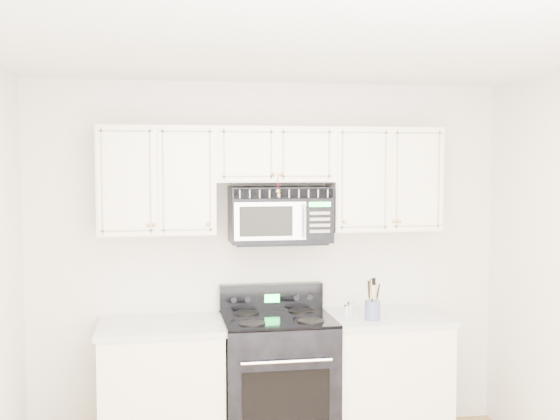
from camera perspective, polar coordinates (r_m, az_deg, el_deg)
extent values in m
cube|color=white|center=(3.50, 3.74, 13.38)|extent=(3.50, 3.50, 0.01)
cube|color=beige|center=(5.22, -0.85, -4.01)|extent=(3.50, 0.01, 2.60)
cube|color=#F8E6CE|center=(5.05, -9.55, -14.39)|extent=(0.82, 0.63, 0.88)
cube|color=silver|center=(4.92, -9.61, -9.30)|extent=(0.86, 0.65, 0.04)
cube|color=#F8E6CE|center=(5.30, 8.54, -13.48)|extent=(0.82, 0.63, 0.88)
cube|color=silver|center=(5.18, 8.59, -8.62)|extent=(0.86, 0.65, 0.04)
cube|color=black|center=(5.10, -0.19, -13.92)|extent=(0.77, 0.66, 0.92)
cube|color=black|center=(4.79, 0.50, -15.25)|extent=(0.59, 0.01, 0.40)
cylinder|color=silver|center=(4.68, 0.56, -12.23)|extent=(0.61, 0.02, 0.02)
cube|color=black|center=(4.97, -0.19, -8.82)|extent=(0.77, 0.66, 0.02)
cube|color=black|center=(5.23, -0.72, -7.10)|extent=(0.77, 0.08, 0.20)
cube|color=#24FF55|center=(5.19, -0.64, -7.20)|extent=(0.11, 0.00, 0.06)
cube|color=#F8E6CE|center=(4.94, -9.99, 2.40)|extent=(0.80, 0.33, 0.75)
cube|color=#F8E6CE|center=(5.20, 8.40, 2.50)|extent=(0.80, 0.33, 0.75)
cube|color=#F8E6CE|center=(5.01, -0.56, 4.54)|extent=(0.84, 0.33, 0.39)
sphere|color=gold|center=(4.77, -10.19, -1.21)|extent=(0.03, 0.03, 0.03)
sphere|color=gold|center=(4.78, -5.87, -1.16)|extent=(0.03, 0.03, 0.03)
sphere|color=gold|center=(4.94, 5.30, -0.98)|extent=(0.03, 0.03, 0.03)
sphere|color=gold|center=(5.05, 9.25, -0.91)|extent=(0.03, 0.03, 0.03)
sphere|color=gold|center=(4.82, -0.55, 2.95)|extent=(0.03, 0.03, 0.03)
sphere|color=gold|center=(4.83, 0.15, 2.95)|extent=(0.03, 0.03, 0.03)
cylinder|color=red|center=(4.82, -0.18, 2.27)|extent=(0.01, 0.00, 0.11)
sphere|color=gold|center=(4.83, -0.18, 1.53)|extent=(0.04, 0.04, 0.04)
cube|color=black|center=(5.02, -0.02, -0.35)|extent=(0.72, 0.36, 0.40)
cube|color=#9E9B87|center=(4.84, 0.33, 1.33)|extent=(0.70, 0.01, 0.07)
cube|color=#A8A8A8|center=(4.82, -0.79, -0.92)|extent=(0.50, 0.01, 0.26)
cube|color=black|center=(4.81, -1.13, -0.93)|extent=(0.37, 0.01, 0.21)
cube|color=black|center=(4.89, 3.24, -0.86)|extent=(0.19, 0.01, 0.26)
cube|color=#24FF55|center=(4.87, 3.27, 0.46)|extent=(0.15, 0.00, 0.03)
cylinder|color=silver|center=(4.83, 2.04, -0.91)|extent=(0.02, 0.02, 0.23)
cylinder|color=slate|center=(4.99, 7.52, -8.08)|extent=(0.11, 0.11, 0.14)
cylinder|color=#A47644|center=(4.98, 7.86, -7.27)|extent=(0.01, 0.01, 0.24)
cylinder|color=black|center=(4.99, 7.27, -7.14)|extent=(0.01, 0.01, 0.25)
cylinder|color=#A47644|center=(4.94, 7.45, -7.15)|extent=(0.01, 0.01, 0.27)
cylinder|color=black|center=(4.98, 7.85, -7.27)|extent=(0.01, 0.01, 0.24)
cylinder|color=#A47644|center=(4.99, 7.27, -7.14)|extent=(0.01, 0.01, 0.25)
cylinder|color=black|center=(4.94, 7.46, -7.15)|extent=(0.01, 0.01, 0.27)
cylinder|color=silver|center=(5.11, 5.74, -8.05)|extent=(0.04, 0.04, 0.09)
cylinder|color=silver|center=(5.10, 5.74, -7.49)|extent=(0.04, 0.04, 0.02)
cylinder|color=silver|center=(5.07, 5.44, -8.21)|extent=(0.04, 0.04, 0.07)
cylinder|color=silver|center=(5.06, 5.44, -7.72)|extent=(0.04, 0.04, 0.01)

